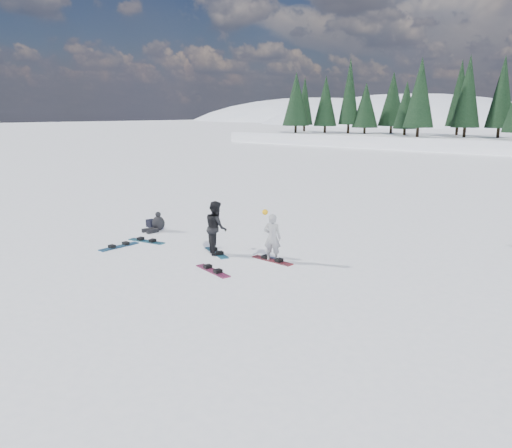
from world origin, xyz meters
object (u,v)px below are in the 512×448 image
at_px(snowboarder_man, 216,227).
at_px(seated_rider, 157,224).
at_px(snowboard_loose_c, 147,241).
at_px(snowboarder_woman, 272,237).
at_px(snowboard_loose_a, 119,247).
at_px(gear_bag, 152,223).
at_px(snowboard_loose_b, 213,271).

xyz_separation_m(snowboarder_man, seated_rider, (-4.04, 0.76, -0.59)).
height_order(snowboarder_man, snowboard_loose_c, snowboarder_man).
bearing_deg(snowboard_loose_c, snowboarder_woman, 0.47).
xyz_separation_m(seated_rider, snowboard_loose_c, (1.04, -1.35, -0.28)).
bearing_deg(snowboarder_woman, snowboard_loose_a, 1.04).
xyz_separation_m(snowboarder_woman, snowboard_loose_c, (-4.96, -1.09, -0.76)).
bearing_deg(gear_bag, snowboard_loose_a, -59.05).
height_order(seated_rider, gear_bag, seated_rider).
xyz_separation_m(gear_bag, snowboard_loose_a, (1.60, -2.67, -0.14)).
xyz_separation_m(snowboarder_woman, snowboard_loose_a, (-5.11, -2.17, -0.76)).
bearing_deg(snowboarder_man, gear_bag, 22.70).
xyz_separation_m(gear_bag, snowboard_loose_b, (6.04, -2.47, -0.14)).
xyz_separation_m(snowboard_loose_c, snowboard_loose_a, (-0.14, -1.08, 0.00)).
distance_m(snowboard_loose_b, snowboard_loose_c, 4.38).
height_order(seated_rider, snowboard_loose_a, seated_rider).
distance_m(seated_rider, snowboard_loose_a, 2.60).
bearing_deg(seated_rider, gear_bag, 167.65).
xyz_separation_m(snowboarder_woman, snowboard_loose_b, (-0.67, -1.97, -0.76)).
height_order(snowboarder_man, seated_rider, snowboarder_man).
height_order(snowboarder_man, gear_bag, snowboarder_man).
bearing_deg(snowboard_loose_c, snowboard_loose_a, -109.46).
xyz_separation_m(snowboarder_woman, gear_bag, (-6.71, 0.51, -0.62)).
bearing_deg(snowboard_loose_b, snowboarder_woman, 83.75).
distance_m(snowboard_loose_b, snowboard_loose_a, 4.44).
xyz_separation_m(snowboarder_woman, seated_rider, (-6.01, 0.26, -0.48)).
height_order(snowboard_loose_b, snowboard_loose_c, same).
xyz_separation_m(gear_bag, snowboard_loose_c, (1.74, -1.60, -0.14)).
relative_size(snowboarder_woman, snowboard_loose_c, 1.11).
distance_m(snowboarder_woman, snowboarder_man, 2.03).
relative_size(snowboarder_woman, snowboarder_man, 0.94).
relative_size(seated_rider, gear_bag, 2.06).
xyz_separation_m(snowboard_loose_b, snowboard_loose_a, (-4.43, -0.20, 0.00)).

